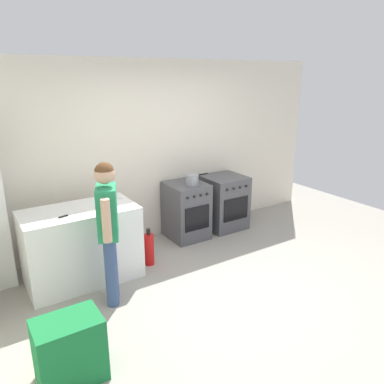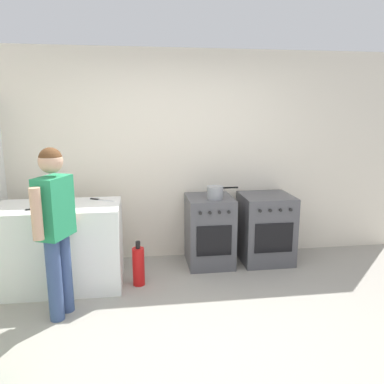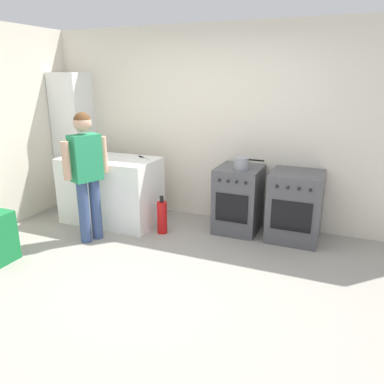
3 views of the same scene
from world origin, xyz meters
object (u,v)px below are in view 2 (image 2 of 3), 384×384
at_px(pot, 215,192).
at_px(fire_extinguisher, 139,266).
at_px(knife_utility, 25,210).
at_px(person, 55,220).
at_px(oven_left, 209,231).
at_px(oven_right, 266,228).
at_px(knife_chef, 101,200).

bearing_deg(pot, fire_extinguisher, -157.13).
bearing_deg(knife_utility, person, -49.82).
xyz_separation_m(oven_left, oven_right, (0.72, 0.00, 0.00)).
height_order(oven_right, knife_chef, knife_chef).
xyz_separation_m(pot, person, (-1.63, -0.92, -0.00)).
distance_m(knife_utility, fire_extinguisher, 1.30).
xyz_separation_m(oven_left, knife_chef, (-1.26, -0.20, 0.48)).
bearing_deg(oven_left, knife_chef, -170.80).
xyz_separation_m(oven_right, knife_chef, (-1.98, -0.20, 0.48)).
relative_size(oven_right, pot, 2.29).
bearing_deg(fire_extinguisher, person, -143.19).
xyz_separation_m(knife_chef, fire_extinguisher, (0.39, -0.27, -0.69)).
bearing_deg(pot, oven_right, 7.70).
relative_size(pot, fire_extinguisher, 0.74).
bearing_deg(oven_right, person, -156.29).
bearing_deg(knife_chef, fire_extinguisher, -35.16).
distance_m(person, fire_extinguisher, 1.13).
bearing_deg(knife_chef, oven_right, 5.89).
distance_m(oven_right, person, 2.56).
relative_size(oven_right, knife_utility, 3.41).
xyz_separation_m(oven_right, knife_utility, (-2.68, -0.55, 0.48)).
relative_size(oven_right, fire_extinguisher, 1.70).
relative_size(person, fire_extinguisher, 3.13).
relative_size(knife_chef, fire_extinguisher, 0.56).
height_order(pot, knife_utility, pot).
height_order(knife_utility, fire_extinguisher, knife_utility).
bearing_deg(person, pot, 29.42).
distance_m(oven_right, fire_extinguisher, 1.67).
distance_m(oven_left, fire_extinguisher, 1.01).
bearing_deg(oven_right, fire_extinguisher, -163.24).
height_order(pot, person, person).
distance_m(pot, knife_utility, 2.07).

